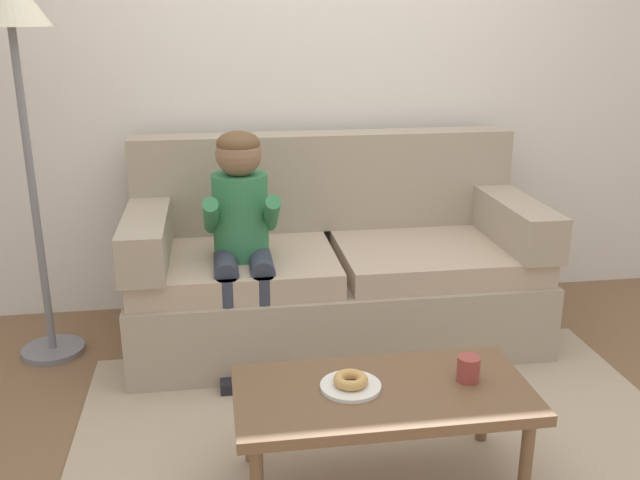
# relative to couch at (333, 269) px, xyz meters

# --- Properties ---
(ground) EXTENTS (10.00, 10.00, 0.00)m
(ground) POSITION_rel_couch_xyz_m (0.03, -0.86, -0.36)
(ground) COLOR brown
(wall_back) EXTENTS (8.00, 0.10, 2.80)m
(wall_back) POSITION_rel_couch_xyz_m (0.03, 0.54, 1.04)
(wall_back) COLOR silver
(wall_back) RESTS_ON ground
(area_rug) EXTENTS (2.42, 1.88, 0.01)m
(area_rug) POSITION_rel_couch_xyz_m (0.03, -1.11, -0.35)
(area_rug) COLOR tan
(area_rug) RESTS_ON ground
(couch) EXTENTS (2.01, 0.90, 1.01)m
(couch) POSITION_rel_couch_xyz_m (0.00, 0.00, 0.00)
(couch) COLOR tan
(couch) RESTS_ON ground
(coffee_table) EXTENTS (1.02, 0.50, 0.38)m
(coffee_table) POSITION_rel_couch_xyz_m (-0.04, -1.25, -0.02)
(coffee_table) COLOR brown
(coffee_table) RESTS_ON ground
(person_child) EXTENTS (0.34, 0.58, 1.10)m
(person_child) POSITION_rel_couch_xyz_m (-0.47, -0.21, 0.31)
(person_child) COLOR #337A4C
(person_child) RESTS_ON ground
(plate) EXTENTS (0.21, 0.21, 0.01)m
(plate) POSITION_rel_couch_xyz_m (-0.15, -1.23, 0.03)
(plate) COLOR white
(plate) RESTS_ON coffee_table
(donut) EXTENTS (0.15, 0.15, 0.04)m
(donut) POSITION_rel_couch_xyz_m (-0.15, -1.23, 0.06)
(donut) COLOR tan
(donut) RESTS_ON plate
(mug) EXTENTS (0.08, 0.08, 0.09)m
(mug) POSITION_rel_couch_xyz_m (0.26, -1.24, 0.07)
(mug) COLOR #993D38
(mug) RESTS_ON coffee_table
(floor_lamp) EXTENTS (0.34, 0.34, 1.81)m
(floor_lamp) POSITION_rel_couch_xyz_m (-1.41, -0.02, 1.14)
(floor_lamp) COLOR slate
(floor_lamp) RESTS_ON ground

